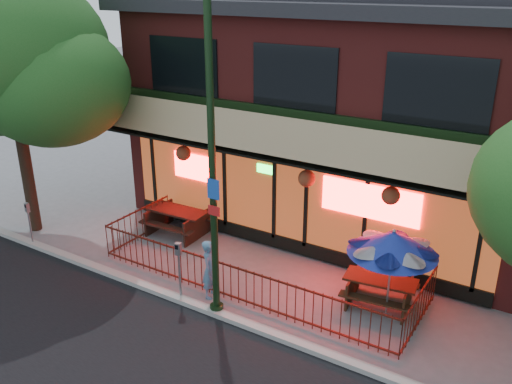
# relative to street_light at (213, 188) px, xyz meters

# --- Properties ---
(ground) EXTENTS (80.00, 80.00, 0.00)m
(ground) POSITION_rel_street_light_xyz_m (-0.00, 0.40, -3.15)
(ground) COLOR gray
(ground) RESTS_ON ground
(curb) EXTENTS (80.00, 0.25, 0.12)m
(curb) POSITION_rel_street_light_xyz_m (-0.00, -0.10, -3.09)
(curb) COLOR #999993
(curb) RESTS_ON ground
(restaurant_building) EXTENTS (12.96, 9.49, 8.05)m
(restaurant_building) POSITION_rel_street_light_xyz_m (-0.00, 7.51, 0.98)
(restaurant_building) COLOR maroon
(restaurant_building) RESTS_ON ground
(patio_fence) EXTENTS (8.44, 2.62, 1.00)m
(patio_fence) POSITION_rel_street_light_xyz_m (-0.00, 0.91, -2.52)
(patio_fence) COLOR #4B1810
(patio_fence) RESTS_ON ground
(street_light) EXTENTS (0.43, 0.32, 7.00)m
(street_light) POSITION_rel_street_light_xyz_m (0.00, 0.00, 0.00)
(street_light) COLOR black
(street_light) RESTS_ON ground
(street_tree_left) EXTENTS (5.60, 5.60, 8.05)m
(street_tree_left) POSITION_rel_street_light_xyz_m (-7.46, 0.79, 2.52)
(street_tree_left) COLOR #2D2216
(street_tree_left) RESTS_ON ground
(picnic_table_left) EXTENTS (1.94, 1.52, 0.80)m
(picnic_table_left) POSITION_rel_street_light_xyz_m (-3.48, 2.80, -2.62)
(picnic_table_left) COLOR black
(picnic_table_left) RESTS_ON ground
(picnic_table_right) EXTENTS (1.85, 1.51, 0.72)m
(picnic_table_right) POSITION_rel_street_light_xyz_m (3.14, 2.32, -2.67)
(picnic_table_right) COLOR #322111
(picnic_table_right) RESTS_ON ground
(patio_umbrella) EXTENTS (2.00, 1.99, 2.28)m
(patio_umbrella) POSITION_rel_street_light_xyz_m (3.46, 1.89, -1.20)
(patio_umbrella) COLOR gray
(patio_umbrella) RESTS_ON ground
(pedestrian) EXTENTS (0.49, 0.63, 1.51)m
(pedestrian) POSITION_rel_street_light_xyz_m (-0.54, 0.50, -2.39)
(pedestrian) COLOR teal
(pedestrian) RESTS_ON ground
(parking_meter_near) EXTENTS (0.16, 0.14, 1.54)m
(parking_meter_near) POSITION_rel_street_light_xyz_m (-1.08, -0.00, -2.11)
(parking_meter_near) COLOR gray
(parking_meter_near) RESTS_ON ground
(parking_meter_far) EXTENTS (0.13, 0.11, 1.35)m
(parking_meter_far) POSITION_rel_street_light_xyz_m (-6.62, -0.08, -2.23)
(parking_meter_far) COLOR #919399
(parking_meter_far) RESTS_ON ground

